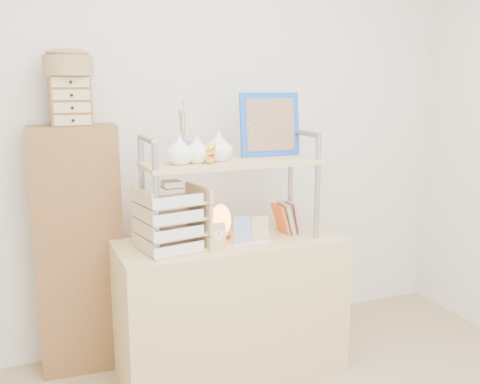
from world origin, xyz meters
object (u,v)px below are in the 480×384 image
Objects in this scene: desk at (231,306)px; cabinet at (79,250)px; letter_tray at (172,223)px; salt_lamp at (221,221)px.

cabinet is (-0.74, 0.37, 0.30)m from desk.
desk is 3.44× the size of letter_tray.
letter_tray is (0.41, -0.42, 0.21)m from cabinet.
letter_tray is (-0.33, -0.05, 0.51)m from desk.
cabinet reaches higher than letter_tray.
desk is at bearing -58.61° from salt_lamp.
salt_lamp is at bearing 19.62° from letter_tray.
desk is at bearing -22.70° from cabinet.
desk is 0.47m from salt_lamp.
cabinet is 7.32× the size of salt_lamp.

